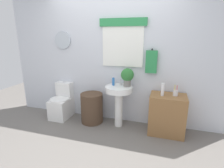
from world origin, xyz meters
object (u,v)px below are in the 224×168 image
Objects in this scene: wooden_cabinet at (167,114)px; pedestal_sink at (119,97)px; soap_bottle at (113,82)px; toilet at (62,104)px; toothbrush_cup at (176,93)px; lotion_bottle at (163,89)px; potted_plant at (127,76)px; laundry_hamper at (92,108)px.

pedestal_sink is at bearing 180.00° from wooden_cabinet.
soap_bottle reaches higher than wooden_cabinet.
toilet is 0.95× the size of pedestal_sink.
toilet is 2.27m from toothbrush_cup.
toothbrush_cup is at bearing 1.16° from pedestal_sink.
wooden_cabinet is 4.92× the size of soap_bottle.
wooden_cabinet is 3.21× the size of lotion_bottle.
potted_plant reaches higher than toothbrush_cup.
toothbrush_cup reaches higher than wooden_cabinet.
lotion_bottle reaches higher than toothbrush_cup.
potted_plant is 0.87m from toothbrush_cup.
toothbrush_cup is (0.84, -0.04, -0.22)m from potted_plant.
wooden_cabinet is at bearing 20.75° from lotion_bottle.
soap_bottle is at bearing 0.92° from toilet.
laundry_hamper is at bearing -179.26° from toothbrush_cup.
pedestal_sink is 4.24× the size of toothbrush_cup.
potted_plant is (0.69, 0.06, 0.68)m from laundry_hamper.
soap_bottle reaches higher than laundry_hamper.
laundry_hamper is 4.13× the size of soap_bottle.
pedestal_sink is 2.37× the size of potted_plant.
wooden_cabinet is at bearing -169.36° from toothbrush_cup.
soap_bottle is 0.29m from potted_plant.
laundry_hamper is at bearing -175.02° from potted_plant.
laundry_hamper is at bearing 178.26° from lotion_bottle.
toothbrush_cup is (1.10, -0.03, -0.10)m from soap_bottle.
pedestal_sink is 1.12× the size of wooden_cabinet.
lotion_bottle is at bearing -9.03° from potted_plant.
laundry_hamper is at bearing 180.00° from wooden_cabinet.
toothbrush_cup is (0.11, 0.02, 0.40)m from wooden_cabinet.
pedestal_sink is at bearing -22.62° from soap_bottle.
wooden_cabinet is (1.42, 0.00, 0.06)m from laundry_hamper.
potted_plant is at bearing 4.98° from laundry_hamper.
potted_plant is 0.66m from lotion_bottle.
toilet is at bearing 177.37° from laundry_hamper.
laundry_hamper is 1.42m from lotion_bottle.
toothbrush_cup reaches higher than pedestal_sink.
toilet is 2.12m from wooden_cabinet.
wooden_cabinet is 0.97m from potted_plant.
lotion_bottle is (0.77, -0.04, 0.23)m from pedestal_sink.
pedestal_sink reaches higher than laundry_hamper.
laundry_hamper is at bearing 180.00° from pedestal_sink.
toilet is 0.70m from laundry_hamper.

